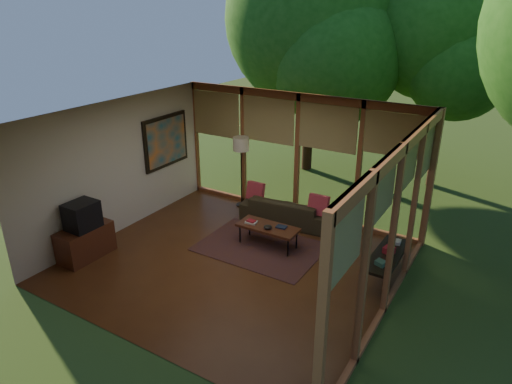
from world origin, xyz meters
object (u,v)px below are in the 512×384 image
Objects in this scene: television at (82,216)px; floor_lamp at (241,148)px; media_cabinet at (86,242)px; side_console at (381,255)px; sofa at (287,210)px; coffee_table at (268,228)px.

floor_lamp is at bearing 71.06° from television.
television reaches higher than media_cabinet.
media_cabinet is 0.61× the size of floor_lamp.
television is 5.34m from side_console.
television is 0.33× the size of floor_lamp.
sofa is 1.14m from coffee_table.
side_console is (4.87, 2.19, 0.11)m from media_cabinet.
television is 3.43m from coffee_table.
floor_lamp is at bearing 160.97° from side_console.
television is (-2.48, -3.22, 0.57)m from sofa.
coffee_table is (2.68, 2.11, 0.09)m from media_cabinet.
media_cabinet is (-2.50, -3.22, 0.02)m from sofa.
sofa is 1.37× the size of side_console.
sofa is at bearing 156.42° from side_console.
sofa is 1.60× the size of coffee_table.
sofa is at bearing -10.08° from floor_lamp.
sofa is 3.49× the size of television.
floor_lamp is (-1.30, 0.23, 1.13)m from sofa.
sofa reaches higher than side_console.
floor_lamp is (1.19, 3.45, 0.56)m from television.
floor_lamp is at bearing 137.63° from coffee_table.
floor_lamp reaches higher than coffee_table.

